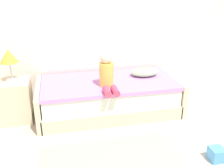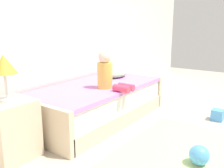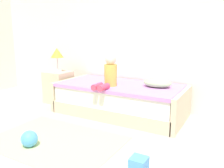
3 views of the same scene
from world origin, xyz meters
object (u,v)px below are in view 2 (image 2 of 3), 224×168
nightstand (10,130)px  table_lamp (4,67)px  toy_block (218,115)px  bed (98,102)px  child_figure (108,73)px  toy_ball (199,155)px  pillow (116,73)px

nightstand → table_lamp: (0.00, 0.00, 0.64)m
nightstand → toy_block: size_ratio=3.83×
bed → child_figure: 0.52m
nightstand → child_figure: 1.37m
toy_block → toy_ball: bearing=-174.0°
child_figure → toy_ball: bearing=-103.3°
bed → table_lamp: table_lamp is taller
toy_ball → toy_block: 1.33m
child_figure → table_lamp: bearing=168.6°
table_lamp → toy_ball: size_ratio=2.29×
bed → child_figure: bearing=-105.7°
pillow → toy_block: 1.63m
child_figure → toy_block: bearing=-49.7°
table_lamp → pillow: size_ratio=1.02×
toy_ball → pillow: bearing=59.4°
bed → child_figure: (-0.06, -0.23, 0.46)m
child_figure → pillow: bearing=26.2°
pillow → child_figure: bearing=-153.8°
bed → child_figure: child_figure is taller
child_figure → toy_block: (1.01, -1.19, -0.63)m
child_figure → toy_block: child_figure is taller
bed → table_lamp: (-1.35, 0.03, 0.69)m
bed → child_figure: size_ratio=4.14×
pillow → toy_block: (0.34, -1.52, -0.49)m
toy_ball → bed: bearing=76.4°
bed → table_lamp: size_ratio=4.69×
pillow → toy_block: pillow is taller
nightstand → child_figure: bearing=-11.4°
table_lamp → child_figure: bearing=-11.4°
nightstand → table_lamp: bearing=0.0°
nightstand → pillow: bearing=2.0°
toy_ball → toy_block: toy_ball is taller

